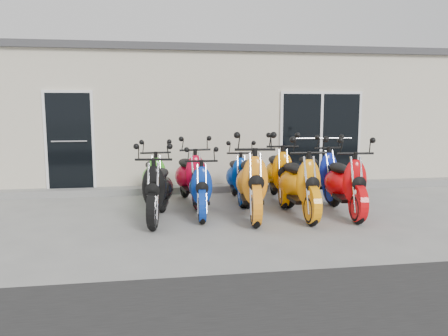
{
  "coord_description": "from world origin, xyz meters",
  "views": [
    {
      "loc": [
        -1.32,
        -7.84,
        1.97
      ],
      "look_at": [
        0.0,
        0.6,
        0.75
      ],
      "focal_mm": 35.0,
      "sensor_mm": 36.0,
      "label": 1
    }
  ],
  "objects": [
    {
      "name": "scooter_front_blue",
      "position": [
        -0.54,
        -0.14,
        0.65
      ],
      "size": [
        0.74,
        1.78,
        1.29
      ],
      "primitive_type": null,
      "rotation": [
        0.0,
        0.0,
        -0.06
      ],
      "color": "#0A2E9A",
      "rests_on": "ground"
    },
    {
      "name": "scooter_front_black",
      "position": [
        -1.31,
        -0.39,
        0.69
      ],
      "size": [
        0.93,
        1.95,
        1.38
      ],
      "primitive_type": null,
      "rotation": [
        0.0,
        0.0,
        -0.13
      ],
      "color": "black",
      "rests_on": "ground"
    },
    {
      "name": "scooter_back_blue",
      "position": [
        0.34,
        0.92,
        0.65
      ],
      "size": [
        0.74,
        1.79,
        1.3
      ],
      "primitive_type": null,
      "rotation": [
        0.0,
        0.0,
        -0.06
      ],
      "color": "#02339C",
      "rests_on": "ground"
    },
    {
      "name": "door_right",
      "position": [
        2.6,
        2.17,
        1.26
      ],
      "size": [
        2.02,
        0.08,
        2.22
      ],
      "primitive_type": "cube",
      "color": "black",
      "rests_on": "front_step"
    },
    {
      "name": "scooter_front_orange_a",
      "position": [
        0.35,
        -0.39,
        0.78
      ],
      "size": [
        1.01,
        2.19,
        1.56
      ],
      "primitive_type": null,
      "rotation": [
        0.0,
        0.0,
        -0.12
      ],
      "color": "orange",
      "rests_on": "ground"
    },
    {
      "name": "scooter_back_green",
      "position": [
        -1.37,
        0.89,
        0.67
      ],
      "size": [
        0.84,
        1.88,
        1.35
      ],
      "primitive_type": null,
      "rotation": [
        0.0,
        0.0,
        0.1
      ],
      "color": "green",
      "rests_on": "ground"
    },
    {
      "name": "front_step",
      "position": [
        0.0,
        2.02,
        0.07
      ],
      "size": [
        14.0,
        0.4,
        0.15
      ],
      "primitive_type": "cube",
      "color": "gray",
      "rests_on": "ground"
    },
    {
      "name": "scooter_front_orange_b",
      "position": [
        1.2,
        -0.46,
        0.74
      ],
      "size": [
        0.77,
        2.01,
        1.48
      ],
      "primitive_type": null,
      "rotation": [
        0.0,
        0.0,
        -0.02
      ],
      "color": "orange",
      "rests_on": "ground"
    },
    {
      "name": "scooter_front_red",
      "position": [
        2.06,
        -0.48,
        0.72
      ],
      "size": [
        0.9,
        2.02,
        1.45
      ],
      "primitive_type": null,
      "rotation": [
        0.0,
        0.0,
        -0.1
      ],
      "color": "red",
      "rests_on": "ground"
    },
    {
      "name": "scooter_back_extra",
      "position": [
        2.03,
        0.85,
        0.7
      ],
      "size": [
        0.95,
        1.99,
        1.41
      ],
      "primitive_type": null,
      "rotation": [
        0.0,
        0.0,
        0.14
      ],
      "color": "#0D1D97",
      "rests_on": "ground"
    },
    {
      "name": "building",
      "position": [
        0.0,
        5.2,
        1.6
      ],
      "size": [
        14.0,
        6.0,
        3.2
      ],
      "primitive_type": "cube",
      "color": "beige",
      "rests_on": "ground"
    },
    {
      "name": "scooter_back_red",
      "position": [
        -0.65,
        0.85,
        0.7
      ],
      "size": [
        0.95,
        1.99,
        1.41
      ],
      "primitive_type": null,
      "rotation": [
        0.0,
        0.0,
        0.14
      ],
      "color": "#BA0524",
      "rests_on": "ground"
    },
    {
      "name": "ground",
      "position": [
        0.0,
        0.0,
        0.0
      ],
      "size": [
        80.0,
        80.0,
        0.0
      ],
      "primitive_type": "plane",
      "color": "gray",
      "rests_on": "ground"
    },
    {
      "name": "door_left",
      "position": [
        -3.2,
        2.17,
        1.26
      ],
      "size": [
        1.07,
        0.08,
        2.22
      ],
      "primitive_type": "cube",
      "color": "black",
      "rests_on": "front_step"
    },
    {
      "name": "roof_cap",
      "position": [
        0.0,
        5.2,
        3.28
      ],
      "size": [
        14.2,
        6.2,
        0.16
      ],
      "primitive_type": "cube",
      "color": "#3F3F42",
      "rests_on": "building"
    },
    {
      "name": "scooter_back_yellow",
      "position": [
        1.18,
        0.81,
        0.73
      ],
      "size": [
        0.96,
        2.06,
        1.46
      ],
      "primitive_type": null,
      "rotation": [
        0.0,
        0.0,
        -0.13
      ],
      "color": "orange",
      "rests_on": "ground"
    }
  ]
}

